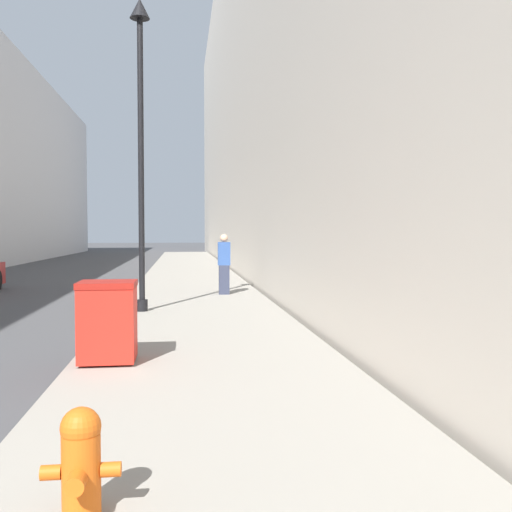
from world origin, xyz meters
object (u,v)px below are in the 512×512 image
Objects in this scene: trash_bin at (108,321)px; pedestrian_on_sidewalk at (224,264)px; lamppost at (141,114)px; fire_hydrant at (81,460)px.

trash_bin is 0.64× the size of pedestrian_on_sidewalk.
lamppost reaches higher than pedestrian_on_sidewalk.
pedestrian_on_sidewalk reaches higher than fire_hydrant.
fire_hydrant is 12.33m from pedestrian_on_sidewalk.
trash_bin is (-0.36, 4.15, 0.20)m from fire_hydrant.
lamppost is (-0.25, 9.07, 3.92)m from fire_hydrant.
pedestrian_on_sidewalk is (2.02, 3.13, -3.43)m from lamppost.
lamppost is at bearing 88.73° from trash_bin.
trash_bin is at bearing -104.81° from pedestrian_on_sidewalk.
pedestrian_on_sidewalk reaches higher than trash_bin.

